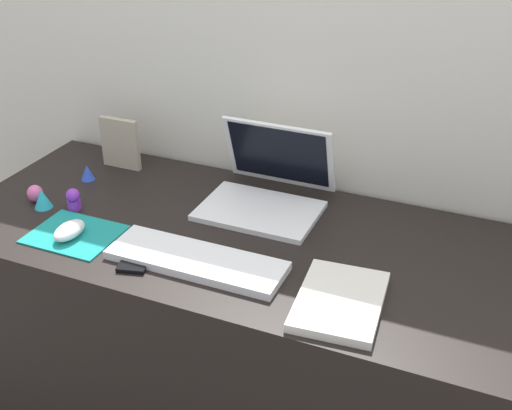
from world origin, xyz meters
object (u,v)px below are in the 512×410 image
cell_phone (138,256)px  picture_frame (120,143)px  notebook_pad (340,301)px  keyboard (196,260)px  toy_figurine_blue (87,172)px  toy_figurine_cyan (42,199)px  laptop (268,185)px  toy_figurine_purple (73,199)px  toy_figurine_pink (35,193)px  mouse (69,230)px

cell_phone → picture_frame: (-0.30, 0.40, 0.07)m
notebook_pad → keyboard: bearing=172.3°
notebook_pad → toy_figurine_blue: (-0.82, 0.27, 0.01)m
toy_figurine_cyan → laptop: bearing=25.6°
keyboard → toy_figurine_blue: toy_figurine_blue is taller
notebook_pad → picture_frame: (-0.78, 0.38, 0.06)m
picture_frame → toy_figurine_purple: size_ratio=2.59×
picture_frame → toy_figurine_pink: 0.29m
laptop → toy_figurine_pink: 0.62m
toy_figurine_purple → cell_phone: bearing=-25.6°
keyboard → toy_figurine_purple: 0.42m
laptop → picture_frame: laptop is taller
picture_frame → toy_figurine_blue: size_ratio=3.41×
notebook_pad → toy_figurine_purple: (-0.75, 0.12, 0.02)m
picture_frame → toy_figurine_blue: bearing=-112.2°
cell_phone → picture_frame: 0.50m
mouse → toy_figurine_pink: bearing=149.5°
toy_figurine_purple → notebook_pad: bearing=-9.0°
toy_figurine_cyan → mouse: bearing=-31.5°
laptop → notebook_pad: (0.30, -0.35, -0.04)m
keyboard → mouse: bearing=-176.4°
cell_phone → toy_figurine_blue: size_ratio=2.91×
laptop → toy_figurine_pink: bearing=-157.7°
notebook_pad → toy_figurine_blue: 0.86m
keyboard → toy_figurine_cyan: (-0.49, 0.08, 0.02)m
keyboard → toy_figurine_purple: bearing=166.1°
cell_phone → toy_figurine_cyan: size_ratio=2.46×
toy_figurine_pink → toy_figurine_purple: (0.12, 0.01, 0.01)m
keyboard → toy_figurine_pink: (-0.53, 0.10, 0.01)m
toy_figurine_blue → toy_figurine_cyan: bearing=-92.9°
laptop → toy_figurine_purple: laptop is taller
mouse → toy_figurine_purple: bearing=122.7°
toy_figurine_pink → toy_figurine_purple: toy_figurine_purple is taller
laptop → notebook_pad: size_ratio=1.25×
laptop → notebook_pad: laptop is taller
laptop → toy_figurine_cyan: 0.59m
laptop → toy_figurine_cyan: (-0.53, -0.25, -0.03)m
cell_phone → notebook_pad: notebook_pad is taller
toy_figurine_cyan → toy_figurine_purple: toy_figurine_purple is taller
toy_figurine_purple → laptop: bearing=26.9°
laptop → mouse: size_ratio=3.12×
mouse → picture_frame: 0.40m
toy_figurine_blue → mouse: bearing=-61.8°
laptop → toy_figurine_pink: size_ratio=6.52×
laptop → picture_frame: 0.48m
toy_figurine_pink → laptop: bearing=22.3°
toy_figurine_cyan → toy_figurine_purple: size_ratio=0.90×
picture_frame → toy_figurine_cyan: picture_frame is taller
toy_figurine_pink → toy_figurine_blue: toy_figurine_pink is taller
mouse → toy_figurine_purple: 0.15m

